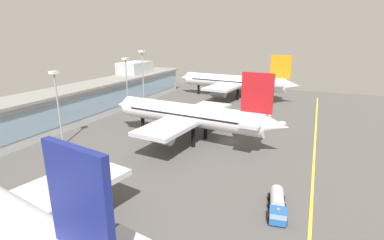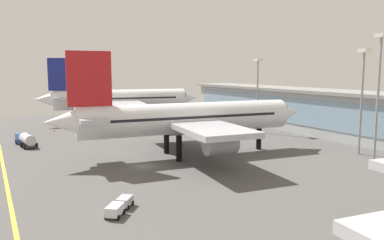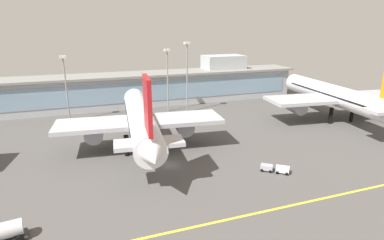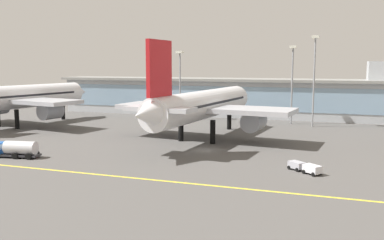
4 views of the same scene
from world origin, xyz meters
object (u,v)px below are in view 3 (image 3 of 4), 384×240
Objects in this scene: airliner_far_right at (336,96)px; apron_light_mast_east at (65,78)px; airliner_near_right at (141,119)px; apron_light_mast_west at (167,71)px; baggage_tug_near at (275,168)px; apron_light_mast_centre at (187,67)px.

apron_light_mast_east is at bearing 78.03° from airliner_far_right.
airliner_near_right reaches higher than apron_light_mast_east.
airliner_near_right is at bearing -61.10° from apron_light_mast_east.
apron_light_mast_west is at bearing 66.15° from airliner_far_right.
apron_light_mast_west reaches higher than airliner_far_right.
baggage_tug_near is (-38.45, -25.42, -6.69)m from airliner_far_right.
airliner_near_right is 9.96× the size of baggage_tug_near.
apron_light_mast_east reaches higher than baggage_tug_near.
baggage_tug_near is 0.27× the size of apron_light_mast_east.
baggage_tug_near is at bearing -81.56° from apron_light_mast_west.
apron_light_mast_west is 1.06× the size of apron_light_mast_east.
apron_light_mast_centre reaches higher than baggage_tug_near.
baggage_tug_near is at bearing 129.86° from airliner_far_right.
airliner_near_right is at bearing -115.90° from apron_light_mast_west.
apron_light_mast_west is 6.76m from apron_light_mast_centre.
baggage_tug_near is at bearing -87.72° from apron_light_mast_centre.
apron_light_mast_west is at bearing -20.10° from airliner_near_right.
apron_light_mast_centre is (-40.40, 23.72, 7.80)m from airliner_far_right.
airliner_far_right reaches higher than airliner_near_right.
apron_light_mast_centre is at bearing -28.91° from apron_light_mast_west.
baggage_tug_near is at bearing -126.98° from airliner_near_right.
apron_light_mast_centre is at bearing 65.96° from airliner_far_right.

